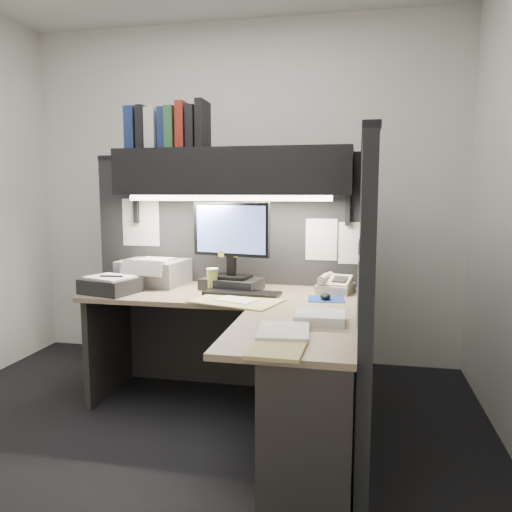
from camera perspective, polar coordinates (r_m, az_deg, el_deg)
name	(u,v)px	position (r m, az deg, el deg)	size (l,w,h in m)	color
floor	(179,441)	(2.97, -8.78, -20.18)	(3.50, 3.50, 0.00)	black
wall_back	(241,194)	(4.07, -1.76, 7.08)	(3.50, 0.04, 2.70)	white
partition_back	(227,272)	(3.56, -3.37, -1.86)	(1.90, 0.06, 1.60)	black
partition_right	(364,300)	(2.71, 12.21, -4.98)	(0.06, 1.50, 1.60)	black
desk	(254,370)	(2.68, -0.21, -12.87)	(1.70, 1.53, 0.73)	#9A7F62
overhead_shelf	(233,172)	(3.32, -2.67, 9.60)	(1.55, 0.34, 0.30)	black
task_light_tube	(227,198)	(3.18, -3.28, 6.63)	(0.04, 0.04, 1.32)	white
monitor	(231,255)	(3.26, -2.84, 0.08)	(0.53, 0.31, 0.57)	black
keyboard	(242,293)	(3.12, -1.60, -4.27)	(0.48, 0.16, 0.02)	black
mousepad	(326,299)	(3.03, 8.03, -4.89)	(0.22, 0.20, 0.00)	navy
mouse	(325,296)	(3.01, 7.94, -4.57)	(0.06, 0.10, 0.04)	black
telephone	(335,286)	(3.24, 9.05, -3.36)	(0.21, 0.22, 0.09)	beige
coffee_cup	(212,280)	(3.25, -5.00, -2.78)	(0.07, 0.07, 0.14)	#CBCA51
printer	(154,272)	(3.55, -11.55, -1.79)	(0.42, 0.36, 0.17)	gray
notebook_stack	(110,286)	(3.30, -16.33, -3.27)	(0.32, 0.26, 0.10)	black
open_folder	(237,301)	(2.94, -2.23, -5.14)	(0.50, 0.32, 0.01)	tan
paper_stack_a	(320,318)	(2.50, 7.32, -6.99)	(0.24, 0.21, 0.05)	white
paper_stack_b	(284,332)	(2.27, 3.18, -8.69)	(0.23, 0.28, 0.03)	white
manila_stack	(277,349)	(2.06, 2.42, -10.54)	(0.22, 0.28, 0.02)	tan
binder_row	(169,128)	(3.47, -9.97, 14.21)	(0.54, 0.25, 0.31)	navy
pinned_papers	(272,243)	(3.09, 1.86, 1.48)	(1.76, 1.31, 0.51)	white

